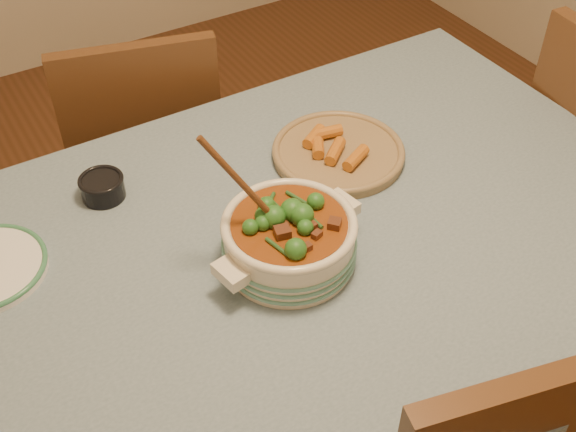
% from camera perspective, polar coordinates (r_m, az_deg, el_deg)
% --- Properties ---
extents(dining_table, '(1.68, 1.08, 0.76)m').
position_cam_1_polar(dining_table, '(1.45, -0.54, -5.72)').
color(dining_table, brown).
rests_on(dining_table, floor).
extents(stew_casserole, '(0.32, 0.28, 0.30)m').
position_cam_1_polar(stew_casserole, '(1.33, 0.07, -1.65)').
color(stew_casserole, '#EFE1C8').
rests_on(stew_casserole, dining_table).
extents(condiment_bowl, '(0.10, 0.10, 0.05)m').
position_cam_1_polar(condiment_bowl, '(1.54, -14.48, 2.30)').
color(condiment_bowl, black).
rests_on(condiment_bowl, dining_table).
extents(fried_plate, '(0.38, 0.38, 0.05)m').
position_cam_1_polar(fried_plate, '(1.60, 4.00, 5.19)').
color(fried_plate, '#997F54').
rests_on(fried_plate, dining_table).
extents(chair_far, '(0.50, 0.50, 0.88)m').
position_cam_1_polar(chair_far, '(2.10, -11.21, 5.36)').
color(chair_far, brown).
rests_on(chair_far, floor).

